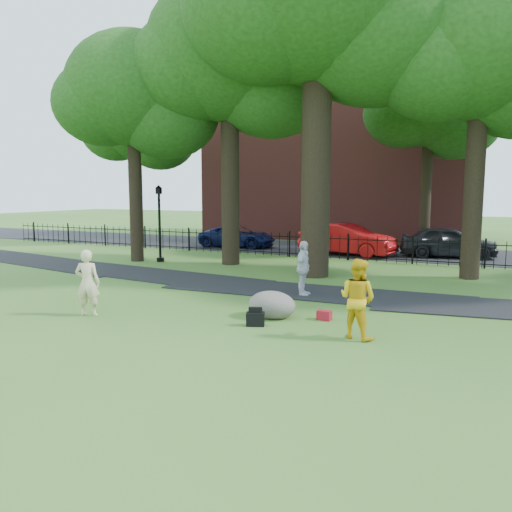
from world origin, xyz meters
The scene contains 17 objects.
ground centered at (0.00, 0.00, 0.00)m, with size 120.00×120.00×0.00m, color #3A5F21.
footpath centered at (1.00, 3.90, 0.00)m, with size 36.00×2.60×0.03m, color black.
street centered at (0.00, 16.00, 0.00)m, with size 80.00×7.00×0.02m, color black.
iron_fence centered at (0.00, 12.00, 0.60)m, with size 44.00×0.04×1.20m.
brick_building centered at (-4.00, 24.00, 6.00)m, with size 18.00×8.00×12.00m, color brown.
big_tree centered at (0.13, 7.09, 10.14)m, with size 10.08×8.61×14.37m.
tree_row centered at (0.52, 8.40, 8.15)m, with size 26.82×7.96×12.42m.
woman centered at (-3.48, -1.48, 0.89)m, with size 0.65×0.43×1.78m, color beige.
man centered at (3.51, -0.47, 0.91)m, with size 0.88×0.69×1.81m, color gold.
pedestrian centered at (0.85, 3.33, 0.88)m, with size 1.03×0.43×1.75m, color silver.
boulder centered at (1.02, 0.44, 0.38)m, with size 1.29×0.97×0.76m, color #656254.
lamppost centered at (-7.86, 7.77, 1.76)m, with size 0.36×0.36×3.59m.
backpack centered at (1.00, -0.52, 0.17)m, with size 0.44×0.28×0.33m, color black.
red_bag centered at (2.37, 0.74, 0.12)m, with size 0.36×0.22×0.24m, color maroon.
red_sedan centered at (-0.53, 13.85, 0.81)m, with size 1.72×4.95×1.63m, color #B20D0E.
navy_van centered at (-7.36, 14.70, 0.63)m, with size 2.08×4.51×1.25m, color #0C123C.
grey_car centered at (4.27, 15.07, 0.79)m, with size 1.86×4.62×1.57m, color black.
Camera 1 is at (6.12, -11.37, 3.31)m, focal length 35.00 mm.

